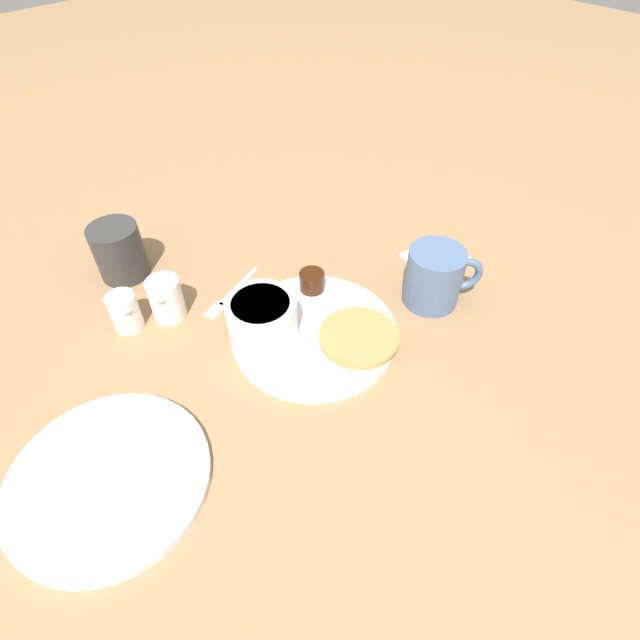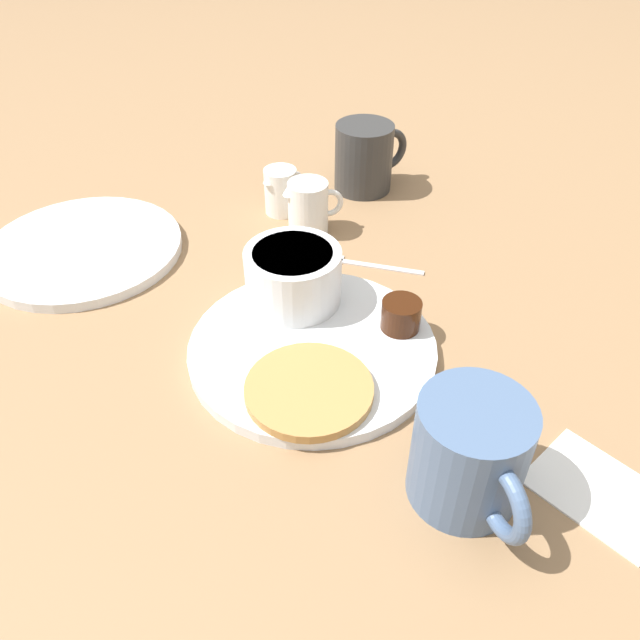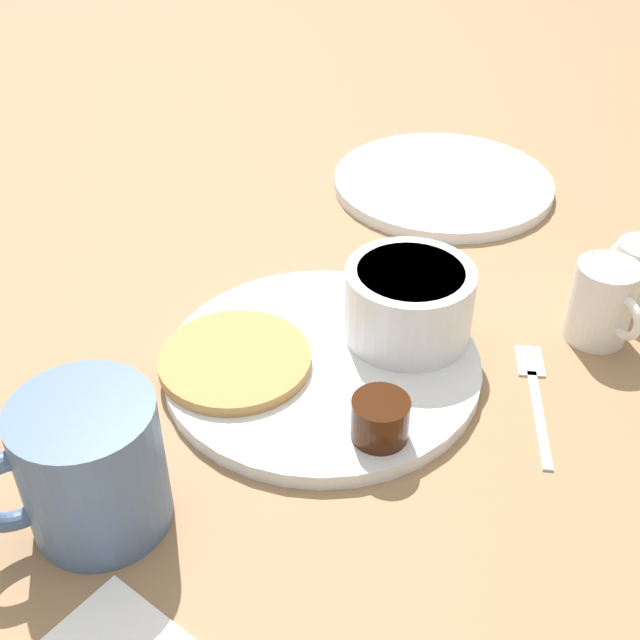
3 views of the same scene
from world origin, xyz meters
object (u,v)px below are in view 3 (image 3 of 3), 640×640
(coffee_mug, at_px, (88,467))
(fork, at_px, (534,387))
(creamer_pitcher_far, at_px, (638,275))
(bowl, at_px, (409,300))
(creamer_pitcher_near, at_px, (602,302))
(plate, at_px, (322,364))

(coffee_mug, distance_m, fork, 0.32)
(creamer_pitcher_far, bearing_deg, bowl, -51.18)
(creamer_pitcher_near, xyz_separation_m, creamer_pitcher_far, (-0.06, 0.02, -0.00))
(coffee_mug, relative_size, creamer_pitcher_far, 1.65)
(creamer_pitcher_far, bearing_deg, coffee_mug, -37.12)
(creamer_pitcher_near, bearing_deg, bowl, -62.60)
(plate, relative_size, creamer_pitcher_far, 3.76)
(plate, xyz_separation_m, coffee_mug, (0.18, -0.07, 0.04))
(creamer_pitcher_far, bearing_deg, creamer_pitcher_near, -21.30)
(fork, bearing_deg, bowl, -96.66)
(plate, relative_size, creamer_pitcher_near, 3.50)
(plate, bearing_deg, creamer_pitcher_far, 131.35)
(coffee_mug, bearing_deg, bowl, 153.52)
(plate, xyz_separation_m, bowl, (-0.05, 0.05, 0.04))
(plate, bearing_deg, fork, 105.45)
(plate, distance_m, bowl, 0.08)
(bowl, distance_m, creamer_pitcher_near, 0.15)
(plate, xyz_separation_m, creamer_pitcher_near, (-0.12, 0.18, 0.03))
(creamer_pitcher_near, height_order, fork, creamer_pitcher_near)
(creamer_pitcher_near, distance_m, creamer_pitcher_far, 0.06)
(plate, distance_m, creamer_pitcher_far, 0.28)
(creamer_pitcher_near, bearing_deg, coffee_mug, -39.48)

